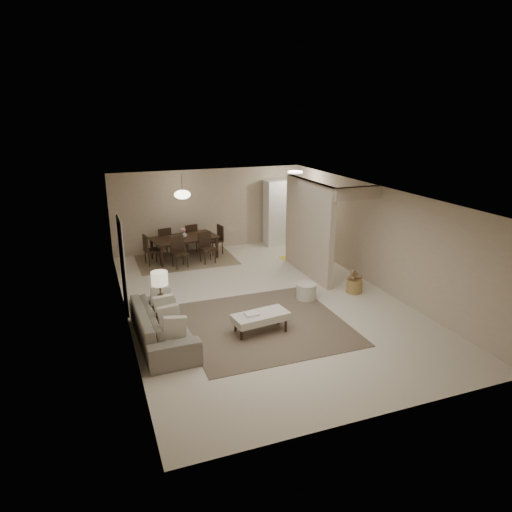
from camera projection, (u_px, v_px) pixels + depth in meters
name	position (u px, v px, depth m)	size (l,w,h in m)	color
floor	(261.00, 300.00, 10.57)	(9.00, 9.00, 0.00)	beige
ceiling	(262.00, 193.00, 9.80)	(9.00, 9.00, 0.00)	white
back_wall	(209.00, 209.00, 14.20)	(6.00, 6.00, 0.00)	tan
left_wall	(123.00, 264.00, 9.19)	(9.00, 9.00, 0.00)	tan
right_wall	(375.00, 236.00, 11.18)	(9.00, 9.00, 0.00)	tan
partition	(308.00, 229.00, 11.90)	(0.15, 2.50, 2.50)	tan
doorway	(123.00, 265.00, 9.80)	(0.04, 0.90, 2.04)	black
pantry_cabinet	(283.00, 212.00, 14.73)	(1.20, 0.55, 2.10)	white
flush_light	(295.00, 172.00, 13.43)	(0.44, 0.44, 0.05)	white
living_rug	(264.00, 324.00, 9.39)	(3.20, 3.20, 0.01)	brown
sofa	(163.00, 325.00, 8.60)	(0.92, 2.34, 0.68)	gray
ottoman_bench	(261.00, 317.00, 8.96)	(1.17, 0.65, 0.40)	beige
side_table	(162.00, 321.00, 8.95)	(0.47, 0.47, 0.52)	black
table_lamp	(160.00, 282.00, 8.70)	(0.32, 0.32, 0.76)	#45351D
round_pouf	(306.00, 292.00, 10.58)	(0.48, 0.48, 0.37)	beige
wicker_basket	(354.00, 286.00, 10.98)	(0.38, 0.38, 0.32)	olive
dining_rug	(186.00, 259.00, 13.49)	(2.80, 2.10, 0.01)	#77684A
dining_table	(185.00, 248.00, 13.39)	(1.89, 1.05, 0.66)	black
dining_chairs	(185.00, 245.00, 13.36)	(2.40, 1.91, 0.88)	black
vase	(184.00, 235.00, 13.27)	(0.16, 0.16, 0.17)	white
yellow_mat	(295.00, 257.00, 13.61)	(0.80, 0.49, 0.01)	yellow
pendant_light	(182.00, 195.00, 12.91)	(0.46, 0.46, 0.71)	#45351D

